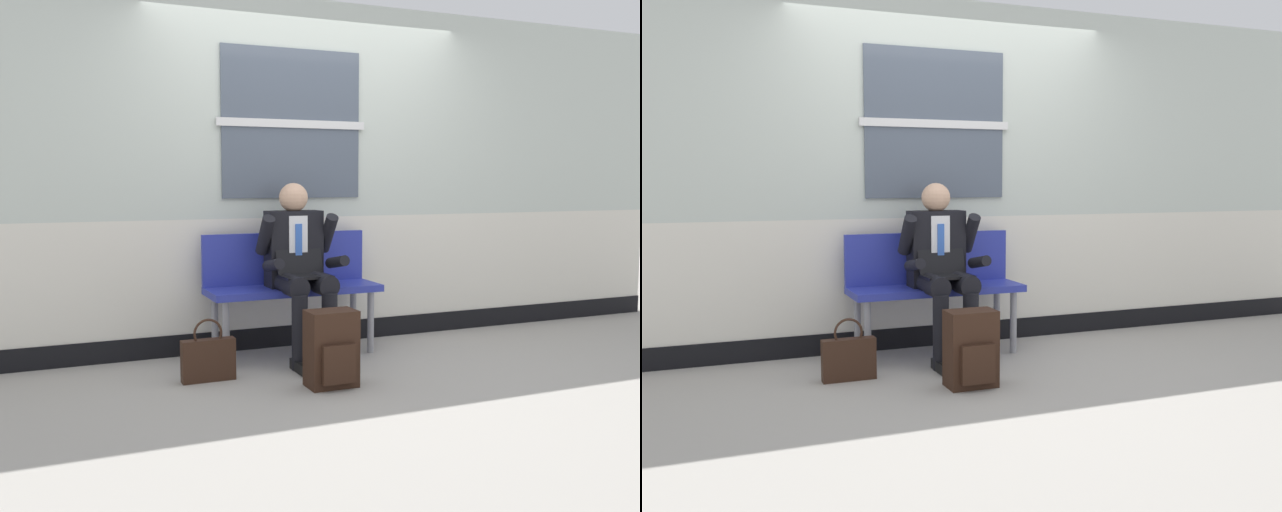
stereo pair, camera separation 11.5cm
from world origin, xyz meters
TOP-DOWN VIEW (x-y plane):
  - ground_plane at (0.00, 0.00)m, footprint 18.00×18.00m
  - station_wall at (-0.00, 0.60)m, footprint 6.92×0.16m
  - bench_with_person at (-0.25, 0.32)m, footprint 1.27×0.42m
  - person_seated at (-0.25, 0.12)m, footprint 0.57×0.70m
  - backpack at (-0.31, -0.59)m, footprint 0.31×0.24m
  - handbag at (-0.99, -0.17)m, footprint 0.35×0.08m

SIDE VIEW (x-z plane):
  - ground_plane at x=0.00m, z-range 0.00..0.00m
  - handbag at x=-0.99m, z-range -0.06..0.35m
  - backpack at x=-0.31m, z-range 0.00..0.48m
  - bench_with_person at x=-0.25m, z-range 0.10..0.99m
  - person_seated at x=-0.25m, z-range 0.05..1.31m
  - station_wall at x=0.00m, z-range -0.01..2.63m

